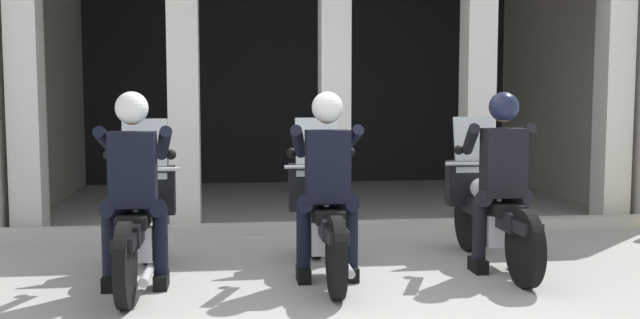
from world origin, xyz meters
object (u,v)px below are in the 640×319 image
motorcycle_center (323,216)px  police_officer_right (502,166)px  motorcycle_left (140,221)px  police_officer_center (327,170)px  motorcycle_right (489,210)px  police_officer_left (134,173)px

motorcycle_center → police_officer_right: police_officer_right is taller
motorcycle_left → police_officer_right: police_officer_right is taller
motorcycle_left → police_officer_center: bearing=-2.7°
motorcycle_left → motorcycle_right: same height
motorcycle_center → motorcycle_left: bearing=-171.1°
police_officer_left → motorcycle_center: (1.56, 0.35, -0.44)m
motorcycle_left → police_officer_left: 0.52m
police_officer_center → police_officer_right: (1.56, 0.13, 0.00)m
police_officer_center → motorcycle_right: 1.68m
police_officer_right → motorcycle_left: bearing=-168.5°
motorcycle_left → police_officer_left: size_ratio=1.29×
motorcycle_left → motorcycle_center: (1.56, 0.06, 0.00)m
motorcycle_center → police_officer_center: 0.52m
police_officer_left → police_officer_right: bearing=8.9°
police_officer_left → motorcycle_center: police_officer_left is taller
motorcycle_left → police_officer_right: (3.12, -0.09, 0.44)m
motorcycle_right → police_officer_right: 0.52m
motorcycle_left → police_officer_center: police_officer_center is taller
motorcycle_left → police_officer_left: bearing=-85.0°
motorcycle_left → motorcycle_center: bearing=7.6°
police_officer_right → motorcycle_center: bearing=-172.4°
motorcycle_right → police_officer_right: bearing=-77.2°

